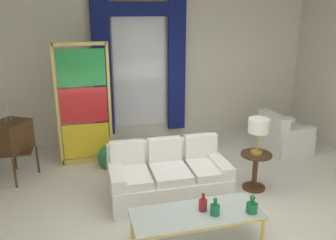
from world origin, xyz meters
name	(u,v)px	position (x,y,z in m)	size (l,w,h in m)	color
ground_plane	(188,207)	(0.00, 0.00, 0.00)	(16.00, 16.00, 0.00)	silver
wall_rear	(144,69)	(0.00, 3.06, 1.50)	(8.00, 0.12, 3.00)	silver
curtained_window	(140,59)	(-0.12, 2.89, 1.74)	(2.00, 0.17, 2.70)	white
couch_white_long	(167,176)	(-0.19, 0.44, 0.30)	(1.77, 0.95, 0.86)	white
coffee_table	(197,215)	(-0.15, -0.78, 0.38)	(1.57, 0.61, 0.41)	silver
bottle_blue_decanter	(252,207)	(0.49, -0.93, 0.48)	(0.14, 0.14, 0.22)	#196B3D
bottle_crystal_tall	(203,204)	(-0.06, -0.74, 0.49)	(0.10, 0.10, 0.23)	maroon
bottle_amber_squat	(215,209)	(0.05, -0.87, 0.49)	(0.11, 0.11, 0.22)	#196B3D
vintage_tv	(11,137)	(-2.52, 1.63, 0.73)	(0.74, 0.77, 1.35)	#472D19
armchair_white	(283,137)	(2.47, 1.52, 0.29)	(0.86, 0.86, 0.80)	white
stained_glass_divider	(84,108)	(-1.32, 1.94, 1.06)	(0.95, 0.05, 2.20)	gold
peacock_figurine	(111,159)	(-0.94, 1.52, 0.22)	(0.44, 0.60, 0.50)	beige
round_side_table	(255,168)	(1.19, 0.27, 0.36)	(0.48, 0.48, 0.59)	#472D19
table_lamp_brass	(259,127)	(1.19, 0.27, 1.03)	(0.32, 0.32, 0.57)	#B29338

